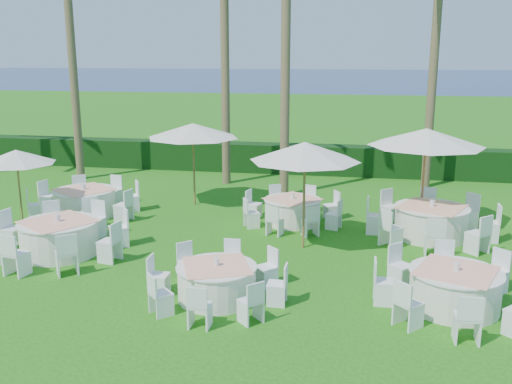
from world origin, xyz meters
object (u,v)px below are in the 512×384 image
(banquet_table_e, at_px, (292,210))
(umbrella_a, at_px, (16,157))
(banquet_table_d, at_px, (85,202))
(umbrella_d, at_px, (426,137))
(banquet_table_b, at_px, (217,281))
(umbrella_b, at_px, (305,152))
(umbrella_c, at_px, (193,131))
(banquet_table_f, at_px, (431,221))
(banquet_table_c, at_px, (455,288))
(banquet_table_a, at_px, (59,237))

(banquet_table_e, height_order, umbrella_a, umbrella_a)
(banquet_table_d, height_order, banquet_table_e, banquet_table_d)
(banquet_table_e, bearing_deg, umbrella_d, 5.10)
(banquet_table_b, xyz_separation_m, umbrella_b, (1.41, 3.52, 2.15))
(banquet_table_b, xyz_separation_m, umbrella_c, (-2.61, 7.22, 2.10))
(banquet_table_b, xyz_separation_m, umbrella_a, (-6.74, 3.72, 1.71))
(banquet_table_e, xyz_separation_m, umbrella_b, (0.54, -2.15, 2.14))
(banquet_table_b, bearing_deg, umbrella_d, 52.59)
(banquet_table_b, distance_m, umbrella_a, 7.89)
(banquet_table_f, bearing_deg, umbrella_d, 100.54)
(banquet_table_d, bearing_deg, banquet_table_c, -25.20)
(banquet_table_e, bearing_deg, banquet_table_f, -9.18)
(umbrella_c, relative_size, umbrella_d, 0.92)
(banquet_table_b, xyz_separation_m, banquet_table_f, (4.77, 5.04, 0.08))
(umbrella_d, bearing_deg, banquet_table_f, -79.46)
(banquet_table_e, height_order, banquet_table_f, banquet_table_f)
(banquet_table_c, relative_size, banquet_table_f, 0.90)
(banquet_table_d, bearing_deg, banquet_table_b, -43.47)
(umbrella_b, bearing_deg, banquet_table_a, -164.97)
(banquet_table_e, bearing_deg, banquet_table_d, -176.71)
(banquet_table_e, bearing_deg, banquet_table_a, -145.37)
(banquet_table_c, distance_m, umbrella_a, 12.05)
(banquet_table_f, bearing_deg, banquet_table_a, -161.49)
(banquet_table_c, distance_m, umbrella_d, 5.98)
(banquet_table_a, relative_size, banquet_table_b, 1.20)
(umbrella_b, distance_m, umbrella_d, 4.03)
(banquet_table_d, bearing_deg, umbrella_b, -14.25)
(umbrella_a, relative_size, umbrella_b, 0.82)
(banquet_table_b, height_order, banquet_table_d, banquet_table_d)
(banquet_table_a, height_order, banquet_table_c, banquet_table_a)
(banquet_table_e, distance_m, umbrella_c, 4.35)
(banquet_table_f, distance_m, umbrella_c, 7.96)
(banquet_table_c, xyz_separation_m, umbrella_d, (-0.14, 5.56, 2.21))
(banquet_table_b, distance_m, umbrella_d, 7.88)
(banquet_table_e, distance_m, umbrella_a, 8.03)
(banquet_table_d, height_order, umbrella_d, umbrella_d)
(banquet_table_f, xyz_separation_m, umbrella_b, (-3.35, -1.52, 2.07))
(banquet_table_b, xyz_separation_m, umbrella_d, (4.59, 6.00, 2.24))
(banquet_table_b, distance_m, banquet_table_d, 7.69)
(banquet_table_b, bearing_deg, banquet_table_d, 136.53)
(banquet_table_a, height_order, umbrella_b, umbrella_b)
(umbrella_b, bearing_deg, umbrella_c, 137.38)
(banquet_table_c, bearing_deg, banquet_table_a, 171.01)
(banquet_table_f, bearing_deg, banquet_table_e, 170.82)
(umbrella_b, bearing_deg, banquet_table_b, -111.89)
(banquet_table_e, bearing_deg, banquet_table_c, -53.54)
(banquet_table_d, distance_m, banquet_table_f, 10.35)
(banquet_table_a, height_order, umbrella_c, umbrella_c)
(umbrella_d, bearing_deg, umbrella_c, 170.35)
(banquet_table_a, relative_size, banquet_table_e, 1.17)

